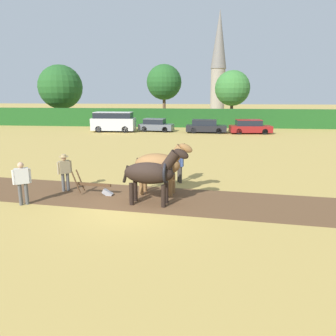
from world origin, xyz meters
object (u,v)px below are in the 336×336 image
(farmer_at_plow, at_px, (65,170))
(farmer_beside_team, at_px, (180,163))
(tree_far_left, at_px, (60,87))
(plow, at_px, (97,187))
(draft_horse_lead_left, at_px, (152,173))
(parked_car_left, at_px, (156,125))
(tree_center_left, at_px, (232,88))
(church_spire, at_px, (219,61))
(draft_horse_lead_right, at_px, (160,164))
(tree_left, at_px, (164,82))
(farmer_onlooker_left, at_px, (22,180))
(parked_car_center, at_px, (250,127))
(parked_car_center_left, at_px, (206,126))
(parked_van, at_px, (113,122))

(farmer_at_plow, xyz_separation_m, farmer_beside_team, (4.99, 2.00, 0.01))
(tree_far_left, bearing_deg, plow, -64.09)
(draft_horse_lead_left, xyz_separation_m, parked_car_left, (-3.58, 25.01, -0.57))
(tree_center_left, xyz_separation_m, farmer_beside_team, (-4.96, -33.01, -3.97))
(church_spire, distance_m, draft_horse_lead_right, 55.08)
(farmer_beside_team, bearing_deg, parked_car_left, 73.21)
(tree_far_left, xyz_separation_m, tree_center_left, (25.03, 1.15, -0.19))
(farmer_at_plow, bearing_deg, tree_left, 136.14)
(tree_center_left, height_order, farmer_onlooker_left, tree_center_left)
(church_spire, xyz_separation_m, farmer_onlooker_left, (-9.41, -56.15, -9.43))
(tree_center_left, height_order, draft_horse_lead_right, tree_center_left)
(parked_car_center, bearing_deg, parked_car_center_left, 171.79)
(plow, bearing_deg, tree_left, 98.19)
(draft_horse_lead_right, bearing_deg, parked_van, 116.20)
(farmer_at_plow, height_order, parked_car_center_left, farmer_at_plow)
(tree_center_left, height_order, parked_van, tree_center_left)
(church_spire, xyz_separation_m, farmer_beside_team, (-3.55, -52.17, -9.45))
(farmer_onlooker_left, height_order, parked_van, parked_van)
(draft_horse_lead_right, height_order, parked_van, draft_horse_lead_right)
(church_spire, bearing_deg, farmer_at_plow, -98.96)
(farmer_beside_team, xyz_separation_m, parked_van, (-9.13, 20.78, 0.15))
(parked_car_center_left, bearing_deg, draft_horse_lead_left, -94.01)
(tree_far_left, distance_m, farmer_at_plow, 37.30)
(church_spire, relative_size, parked_car_center_left, 4.50)
(draft_horse_lead_left, xyz_separation_m, parked_car_center, (6.87, 24.08, -0.55))
(farmer_onlooker_left, bearing_deg, church_spire, 136.14)
(tree_left, height_order, farmer_beside_team, tree_left)
(tree_left, bearing_deg, tree_center_left, 0.67)
(farmer_beside_team, distance_m, farmer_onlooker_left, 7.09)
(church_spire, bearing_deg, farmer_beside_team, -93.89)
(tree_far_left, xyz_separation_m, parked_car_center_left, (21.34, -10.89, -4.45))
(tree_center_left, height_order, parked_car_left, tree_center_left)
(farmer_at_plow, bearing_deg, farmer_beside_team, 68.19)
(draft_horse_lead_right, distance_m, farmer_beside_team, 2.13)
(tree_left, distance_m, farmer_onlooker_left, 37.21)
(draft_horse_lead_right, bearing_deg, tree_center_left, 86.71)
(draft_horse_lead_right, height_order, parked_car_center_left, draft_horse_lead_right)
(draft_horse_lead_right, xyz_separation_m, parked_car_center, (6.74, 22.72, -0.60))
(parked_van, xyz_separation_m, parked_car_center_left, (10.40, 0.20, -0.44))
(parked_car_left, bearing_deg, parked_van, -162.68)
(farmer_at_plow, relative_size, farmer_beside_team, 0.99)
(parked_car_center_left, bearing_deg, tree_left, 118.06)
(tree_center_left, bearing_deg, draft_horse_lead_left, -99.07)
(plow, relative_size, parked_car_left, 0.45)
(draft_horse_lead_right, xyz_separation_m, farmer_at_plow, (-4.28, -0.01, -0.35))
(tree_far_left, xyz_separation_m, farmer_at_plow, (15.08, -33.86, -4.17))
(tree_far_left, distance_m, tree_center_left, 25.06)
(tree_left, height_order, church_spire, church_spire)
(draft_horse_lead_right, xyz_separation_m, farmer_beside_team, (0.71, 1.98, -0.33))
(parked_car_center_left, relative_size, parked_car_center, 0.97)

